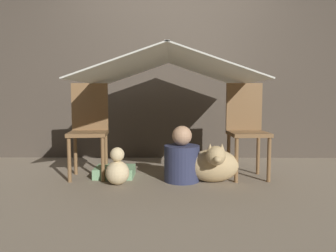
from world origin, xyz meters
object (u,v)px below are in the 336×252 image
Objects in this scene: person_front at (182,159)px; dog at (213,164)px; chair_right at (246,126)px; chair_left at (89,126)px.

dog is at bearing -11.37° from person_front.
dog is (0.29, -0.06, -0.03)m from person_front.
person_front is 1.10× the size of dog.
chair_right is 0.55m from dog.
person_front is (0.93, -0.19, -0.30)m from chair_left.
chair_right is at bearing 34.59° from dog.
person_front is 0.30m from dog.
chair_right is 1.77× the size of person_front.
person_front reaches higher than dog.
chair_right is 0.74m from person_front.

